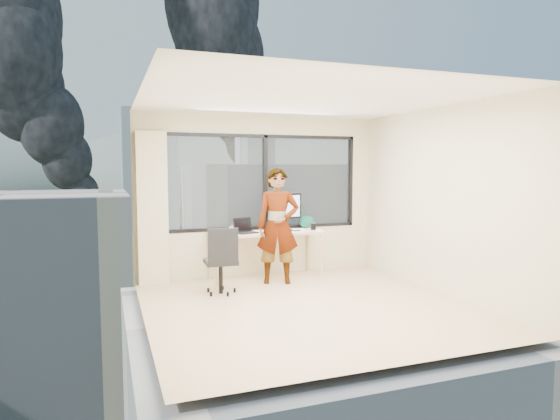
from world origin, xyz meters
name	(u,v)px	position (x,y,z in m)	size (l,w,h in m)	color
floor	(307,306)	(0.00, 0.00, 0.00)	(4.00, 4.00, 0.01)	beige
ceiling	(308,99)	(0.00, 0.00, 2.60)	(4.00, 4.00, 0.01)	white
wall_front	(398,222)	(0.00, -2.00, 1.30)	(4.00, 0.01, 2.60)	beige
wall_left	(142,210)	(-2.00, 0.00, 1.30)	(0.01, 4.00, 2.60)	beige
wall_right	(439,201)	(2.00, 0.00, 1.30)	(0.01, 4.00, 2.60)	beige
window_wall	(262,182)	(0.05, 2.00, 1.52)	(3.30, 0.16, 1.55)	black
curtain	(152,209)	(-1.72, 1.88, 1.15)	(0.45, 0.14, 2.30)	beige
desk	(266,255)	(0.00, 1.66, 0.38)	(1.80, 0.60, 0.75)	#CAAC87
chair	(221,260)	(-0.89, 0.99, 0.48)	(0.49, 0.49, 0.96)	black
person	(278,226)	(0.08, 1.31, 0.88)	(0.64, 0.42, 1.76)	#2D2D33
monitor	(285,212)	(0.35, 1.71, 1.05)	(0.61, 0.13, 0.61)	black
game_console	(240,228)	(-0.36, 1.92, 0.79)	(0.31, 0.26, 0.08)	white
laptop	(246,226)	(-0.34, 1.60, 0.86)	(0.33, 0.35, 0.21)	black
cellphone	(296,230)	(0.50, 1.59, 0.76)	(0.12, 0.05, 0.01)	black
pen_cup	(313,226)	(0.80, 1.61, 0.80)	(0.09, 0.09, 0.11)	black
handbag	(307,222)	(0.80, 1.88, 0.86)	(0.28, 0.14, 0.21)	#0B473C
exterior_ground	(118,231)	(0.00, 120.00, -14.00)	(400.00, 400.00, 0.04)	#515B3D
near_bldg_a	(3,300)	(-9.00, 30.00, -7.00)	(16.00, 12.00, 14.00)	beige
near_bldg_b	(266,248)	(12.00, 38.00, -6.00)	(14.00, 13.00, 16.00)	silver
near_bldg_c	(490,287)	(30.00, 28.00, -9.00)	(12.00, 10.00, 10.00)	beige
far_tower_b	(149,170)	(8.00, 120.00, 1.00)	(13.00, 13.00, 30.00)	silver
far_tower_c	(264,176)	(45.00, 140.00, -1.00)	(15.00, 15.00, 26.00)	silver
hill_b	(259,189)	(100.00, 320.00, -14.00)	(300.00, 220.00, 96.00)	slate
tree_b	(241,383)	(4.00, 18.00, -9.50)	(7.60, 7.60, 9.00)	#1C541D
tree_c	(348,267)	(22.00, 40.00, -9.00)	(8.40, 8.40, 10.00)	#1C541D
smoke_plume_a	(73,39)	(-10.00, 150.00, 39.00)	(40.00, 24.00, 90.00)	black
smoke_plume_b	(264,100)	(55.00, 170.00, 27.00)	(30.00, 18.00, 70.00)	black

